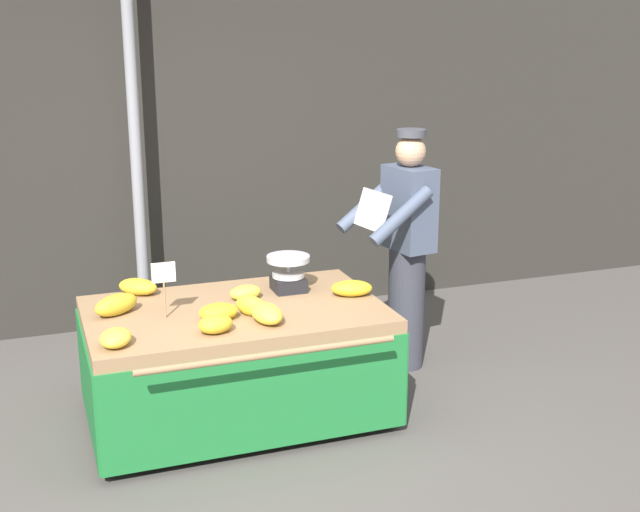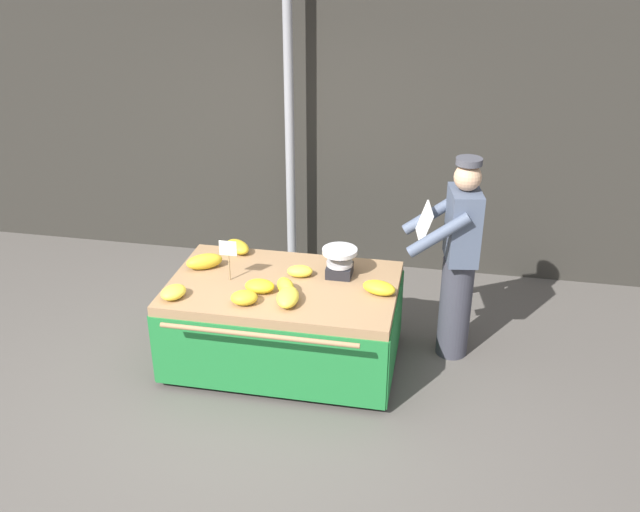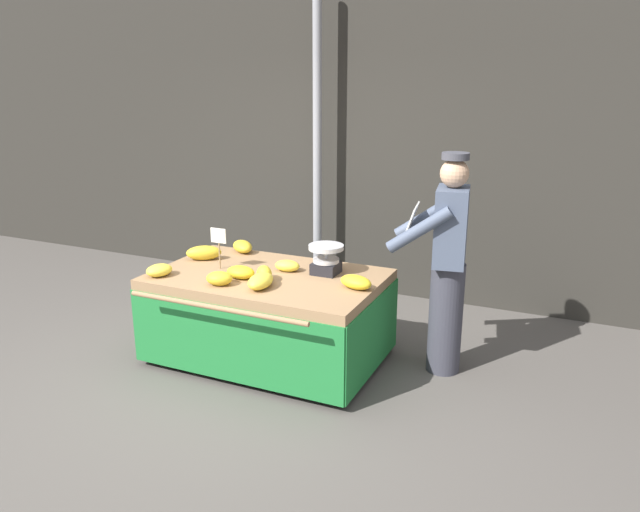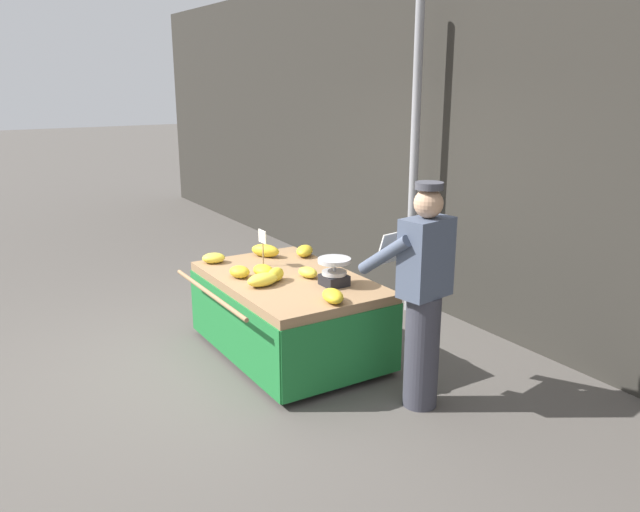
{
  "view_description": "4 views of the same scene",
  "coord_description": "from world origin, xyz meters",
  "px_view_note": "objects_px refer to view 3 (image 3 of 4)",
  "views": [
    {
      "loc": [
        -0.99,
        -4.07,
        2.41
      ],
      "look_at": [
        0.69,
        0.57,
        1.03
      ],
      "focal_mm": 46.85,
      "sensor_mm": 36.0,
      "label": 1
    },
    {
      "loc": [
        1.38,
        -4.1,
        3.35
      ],
      "look_at": [
        0.42,
        0.77,
        0.93
      ],
      "focal_mm": 39.54,
      "sensor_mm": 36.0,
      "label": 2
    },
    {
      "loc": [
        2.44,
        -3.39,
        2.24
      ],
      "look_at": [
        0.61,
        0.63,
        0.94
      ],
      "focal_mm": 34.29,
      "sensor_mm": 36.0,
      "label": 3
    },
    {
      "loc": [
        4.85,
        -1.94,
        2.41
      ],
      "look_at": [
        0.55,
        0.72,
        1.0
      ],
      "focal_mm": 35.8,
      "sensor_mm": 36.0,
      "label": 4
    }
  ],
  "objects_px": {
    "banana_bunch_1": "(204,253)",
    "banana_bunch_5": "(241,272)",
    "vendor_person": "(447,264)",
    "banana_bunch_7": "(264,274)",
    "street_pole": "(317,143)",
    "banana_bunch_0": "(243,246)",
    "banana_bunch_6": "(356,282)",
    "banana_bunch_4": "(287,266)",
    "banana_bunch_2": "(261,281)",
    "banana_cart": "(268,297)",
    "price_sign": "(219,239)",
    "weighing_scale": "(326,259)",
    "banana_bunch_8": "(219,278)",
    "banana_bunch_3": "(159,270)"
  },
  "relations": [
    {
      "from": "banana_cart",
      "to": "banana_bunch_2",
      "type": "bearing_deg",
      "value": -69.6
    },
    {
      "from": "banana_bunch_5",
      "to": "banana_bunch_7",
      "type": "relative_size",
      "value": 1.1
    },
    {
      "from": "banana_bunch_4",
      "to": "banana_bunch_7",
      "type": "bearing_deg",
      "value": -98.85
    },
    {
      "from": "banana_bunch_8",
      "to": "price_sign",
      "type": "bearing_deg",
      "value": 123.05
    },
    {
      "from": "street_pole",
      "to": "banana_cart",
      "type": "xyz_separation_m",
      "value": [
        0.32,
        -1.66,
        -1.05
      ]
    },
    {
      "from": "street_pole",
      "to": "banana_bunch_0",
      "type": "height_order",
      "value": "street_pole"
    },
    {
      "from": "banana_bunch_1",
      "to": "banana_bunch_2",
      "type": "height_order",
      "value": "banana_bunch_1"
    },
    {
      "from": "banana_cart",
      "to": "banana_bunch_3",
      "type": "bearing_deg",
      "value": -153.08
    },
    {
      "from": "vendor_person",
      "to": "banana_bunch_7",
      "type": "bearing_deg",
      "value": -156.88
    },
    {
      "from": "weighing_scale",
      "to": "banana_bunch_3",
      "type": "relative_size",
      "value": 1.31
    },
    {
      "from": "banana_bunch_0",
      "to": "banana_bunch_7",
      "type": "bearing_deg",
      "value": -47.4
    },
    {
      "from": "banana_bunch_0",
      "to": "vendor_person",
      "type": "xyz_separation_m",
      "value": [
        1.85,
        -0.08,
        0.09
      ]
    },
    {
      "from": "weighing_scale",
      "to": "banana_bunch_2",
      "type": "height_order",
      "value": "weighing_scale"
    },
    {
      "from": "banana_bunch_5",
      "to": "banana_bunch_8",
      "type": "xyz_separation_m",
      "value": [
        -0.06,
        -0.2,
        0.0
      ]
    },
    {
      "from": "street_pole",
      "to": "price_sign",
      "type": "height_order",
      "value": "street_pole"
    },
    {
      "from": "street_pole",
      "to": "banana_bunch_1",
      "type": "distance_m",
      "value": 1.76
    },
    {
      "from": "banana_bunch_0",
      "to": "banana_bunch_4",
      "type": "relative_size",
      "value": 1.3
    },
    {
      "from": "banana_bunch_8",
      "to": "banana_bunch_1",
      "type": "bearing_deg",
      "value": 134.21
    },
    {
      "from": "banana_bunch_3",
      "to": "banana_bunch_7",
      "type": "height_order",
      "value": "banana_bunch_7"
    },
    {
      "from": "banana_bunch_1",
      "to": "banana_bunch_7",
      "type": "bearing_deg",
      "value": -20.69
    },
    {
      "from": "banana_cart",
      "to": "price_sign",
      "type": "relative_size",
      "value": 5.34
    },
    {
      "from": "price_sign",
      "to": "banana_bunch_1",
      "type": "xyz_separation_m",
      "value": [
        -0.26,
        0.16,
        -0.19
      ]
    },
    {
      "from": "weighing_scale",
      "to": "banana_bunch_4",
      "type": "relative_size",
      "value": 1.37
    },
    {
      "from": "banana_bunch_3",
      "to": "banana_bunch_5",
      "type": "xyz_separation_m",
      "value": [
        0.61,
        0.21,
        0.0
      ]
    },
    {
      "from": "banana_bunch_4",
      "to": "banana_bunch_5",
      "type": "relative_size",
      "value": 0.89
    },
    {
      "from": "weighing_scale",
      "to": "banana_bunch_1",
      "type": "xyz_separation_m",
      "value": [
        -1.1,
        -0.09,
        -0.06
      ]
    },
    {
      "from": "banana_cart",
      "to": "banana_bunch_3",
      "type": "distance_m",
      "value": 0.88
    },
    {
      "from": "banana_bunch_6",
      "to": "banana_bunch_7",
      "type": "xyz_separation_m",
      "value": [
        -0.7,
        -0.13,
        0.01
      ]
    },
    {
      "from": "banana_cart",
      "to": "banana_bunch_1",
      "type": "height_order",
      "value": "banana_bunch_1"
    },
    {
      "from": "banana_cart",
      "to": "street_pole",
      "type": "bearing_deg",
      "value": 101.07
    },
    {
      "from": "banana_bunch_0",
      "to": "banana_bunch_6",
      "type": "bearing_deg",
      "value": -21.08
    },
    {
      "from": "street_pole",
      "to": "banana_bunch_7",
      "type": "height_order",
      "value": "street_pole"
    },
    {
      "from": "weighing_scale",
      "to": "banana_cart",
      "type": "bearing_deg",
      "value": -152.28
    },
    {
      "from": "banana_cart",
      "to": "banana_bunch_7",
      "type": "relative_size",
      "value": 8.69
    },
    {
      "from": "banana_bunch_5",
      "to": "weighing_scale",
      "type": "bearing_deg",
      "value": 34.81
    },
    {
      "from": "banana_bunch_2",
      "to": "banana_bunch_5",
      "type": "xyz_separation_m",
      "value": [
        -0.25,
        0.13,
        -0.01
      ]
    },
    {
      "from": "price_sign",
      "to": "banana_bunch_2",
      "type": "bearing_deg",
      "value": -26.95
    },
    {
      "from": "street_pole",
      "to": "price_sign",
      "type": "bearing_deg",
      "value": -93.47
    },
    {
      "from": "banana_cart",
      "to": "price_sign",
      "type": "xyz_separation_m",
      "value": [
        -0.43,
        -0.03,
        0.44
      ]
    },
    {
      "from": "weighing_scale",
      "to": "vendor_person",
      "type": "xyz_separation_m",
      "value": [
        0.92,
        0.17,
        0.03
      ]
    },
    {
      "from": "banana_bunch_1",
      "to": "banana_bunch_5",
      "type": "relative_size",
      "value": 1.3
    },
    {
      "from": "street_pole",
      "to": "banana_bunch_7",
      "type": "bearing_deg",
      "value": -78.04
    },
    {
      "from": "banana_bunch_0",
      "to": "banana_bunch_3",
      "type": "height_order",
      "value": "banana_bunch_0"
    },
    {
      "from": "banana_bunch_2",
      "to": "banana_bunch_6",
      "type": "bearing_deg",
      "value": 23.68
    },
    {
      "from": "banana_bunch_1",
      "to": "banana_bunch_8",
      "type": "distance_m",
      "value": 0.7
    },
    {
      "from": "banana_bunch_2",
      "to": "banana_bunch_3",
      "type": "relative_size",
      "value": 1.33
    },
    {
      "from": "banana_bunch_3",
      "to": "banana_bunch_7",
      "type": "distance_m",
      "value": 0.85
    },
    {
      "from": "weighing_scale",
      "to": "banana_bunch_8",
      "type": "distance_m",
      "value": 0.85
    },
    {
      "from": "banana_bunch_2",
      "to": "banana_bunch_7",
      "type": "bearing_deg",
      "value": 109.63
    },
    {
      "from": "banana_cart",
      "to": "price_sign",
      "type": "bearing_deg",
      "value": -176.11
    }
  ]
}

